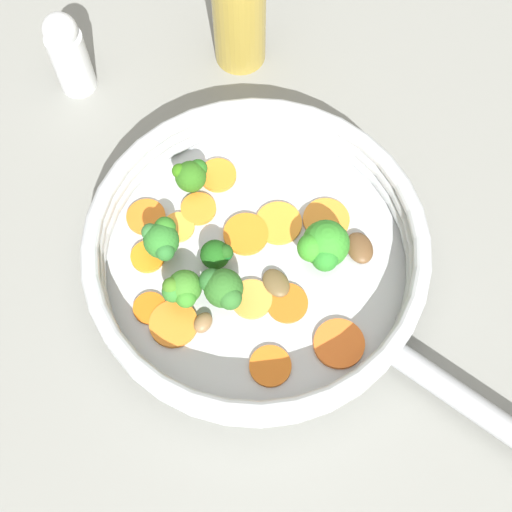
# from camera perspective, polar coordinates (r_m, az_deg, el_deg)

# --- Properties ---
(ground_plane) EXTENTS (4.00, 4.00, 0.00)m
(ground_plane) POSITION_cam_1_polar(r_m,az_deg,el_deg) (0.71, -0.00, -0.93)
(ground_plane) COLOR gray
(skillet) EXTENTS (0.31, 0.31, 0.01)m
(skillet) POSITION_cam_1_polar(r_m,az_deg,el_deg) (0.70, -0.00, -0.72)
(skillet) COLOR #B2B5B7
(skillet) RESTS_ON ground_plane
(skillet_rim_wall) EXTENTS (0.32, 0.32, 0.05)m
(skillet_rim_wall) POSITION_cam_1_polar(r_m,az_deg,el_deg) (0.67, -0.00, 0.36)
(skillet_rim_wall) COLOR #AFB4B8
(skillet_rim_wall) RESTS_ON skillet
(skillet_handle) EXTENTS (0.17, 0.14, 0.02)m
(skillet_handle) POSITION_cam_1_polar(r_m,az_deg,el_deg) (0.67, 17.97, -12.02)
(skillet_handle) COLOR #999B9E
(skillet_handle) RESTS_ON skillet
(skillet_rivet_left) EXTENTS (0.01, 0.01, 0.01)m
(skillet_rivet_left) POSITION_cam_1_polar(r_m,az_deg,el_deg) (0.66, 8.39, -9.35)
(skillet_rivet_left) COLOR #B4B2B5
(skillet_rivet_left) RESTS_ON skillet
(skillet_rivet_right) EXTENTS (0.01, 0.01, 0.01)m
(skillet_rivet_right) POSITION_cam_1_polar(r_m,az_deg,el_deg) (0.68, 11.45, -4.91)
(skillet_rivet_right) COLOR #B0B0B6
(skillet_rivet_right) RESTS_ON skillet
(carrot_slice_0) EXTENTS (0.04, 0.04, 0.00)m
(carrot_slice_0) POSITION_cam_1_polar(r_m,az_deg,el_deg) (0.68, -8.49, -4.15)
(carrot_slice_0) COLOR orange
(carrot_slice_0) RESTS_ON skillet
(carrot_slice_1) EXTENTS (0.05, 0.05, 0.00)m
(carrot_slice_1) POSITION_cam_1_polar(r_m,az_deg,el_deg) (0.66, 1.15, -8.79)
(carrot_slice_1) COLOR orange
(carrot_slice_1) RESTS_ON skillet
(carrot_slice_2) EXTENTS (0.05, 0.05, 0.01)m
(carrot_slice_2) POSITION_cam_1_polar(r_m,az_deg,el_deg) (0.74, -3.06, 6.47)
(carrot_slice_2) COLOR orange
(carrot_slice_2) RESTS_ON skillet
(carrot_slice_3) EXTENTS (0.06, 0.06, 0.01)m
(carrot_slice_3) POSITION_cam_1_polar(r_m,az_deg,el_deg) (0.71, -0.82, 1.77)
(carrot_slice_3) COLOR orange
(carrot_slice_3) RESTS_ON skillet
(carrot_slice_4) EXTENTS (0.04, 0.04, 0.00)m
(carrot_slice_4) POSITION_cam_1_polar(r_m,az_deg,el_deg) (0.71, -6.22, 2.31)
(carrot_slice_4) COLOR #F99B34
(carrot_slice_4) RESTS_ON skillet
(carrot_slice_5) EXTENTS (0.05, 0.05, 0.01)m
(carrot_slice_5) POSITION_cam_1_polar(r_m,az_deg,el_deg) (0.68, -6.61, -5.41)
(carrot_slice_5) COLOR orange
(carrot_slice_5) RESTS_ON skillet
(carrot_slice_6) EXTENTS (0.06, 0.06, 0.01)m
(carrot_slice_6) POSITION_cam_1_polar(r_m,az_deg,el_deg) (0.67, 6.66, -6.98)
(carrot_slice_6) COLOR orange
(carrot_slice_6) RESTS_ON skillet
(carrot_slice_7) EXTENTS (0.05, 0.05, 0.01)m
(carrot_slice_7) POSITION_cam_1_polar(r_m,az_deg,el_deg) (0.68, -0.34, -3.47)
(carrot_slice_7) COLOR orange
(carrot_slice_7) RESTS_ON skillet
(carrot_slice_8) EXTENTS (0.05, 0.05, 0.00)m
(carrot_slice_8) POSITION_cam_1_polar(r_m,az_deg,el_deg) (0.68, 2.51, -3.78)
(carrot_slice_8) COLOR #D75E17
(carrot_slice_8) RESTS_ON skillet
(carrot_slice_9) EXTENTS (0.06, 0.06, 0.00)m
(carrot_slice_9) POSITION_cam_1_polar(r_m,az_deg,el_deg) (0.71, 1.82, 2.65)
(carrot_slice_9) COLOR orange
(carrot_slice_9) RESTS_ON skillet
(carrot_slice_10) EXTENTS (0.07, 0.07, 0.00)m
(carrot_slice_10) POSITION_cam_1_polar(r_m,az_deg,el_deg) (0.72, 5.64, 2.94)
(carrot_slice_10) COLOR orange
(carrot_slice_10) RESTS_ON skillet
(carrot_slice_11) EXTENTS (0.06, 0.06, 0.00)m
(carrot_slice_11) POSITION_cam_1_polar(r_m,az_deg,el_deg) (0.72, -8.79, 3.12)
(carrot_slice_11) COLOR orange
(carrot_slice_11) RESTS_ON skillet
(carrot_slice_12) EXTENTS (0.05, 0.05, 0.00)m
(carrot_slice_12) POSITION_cam_1_polar(r_m,az_deg,el_deg) (0.72, -4.62, 3.79)
(carrot_slice_12) COLOR orange
(carrot_slice_12) RESTS_ON skillet
(carrot_slice_13) EXTENTS (0.05, 0.05, 0.01)m
(carrot_slice_13) POSITION_cam_1_polar(r_m,az_deg,el_deg) (0.70, -8.66, -0.05)
(carrot_slice_13) COLOR orange
(carrot_slice_13) RESTS_ON skillet
(broccoli_floret_0) EXTENTS (0.04, 0.04, 0.05)m
(broccoli_floret_0) POSITION_cam_1_polar(r_m,az_deg,el_deg) (0.68, -7.58, 1.34)
(broccoli_floret_0) COLOR #659645
(broccoli_floret_0) RESTS_ON skillet
(broccoli_floret_1) EXTENTS (0.04, 0.03, 0.04)m
(broccoli_floret_1) POSITION_cam_1_polar(r_m,az_deg,el_deg) (0.72, -5.22, 6.45)
(broccoli_floret_1) COLOR #68974B
(broccoli_floret_1) RESTS_ON skillet
(broccoli_floret_2) EXTENTS (0.05, 0.05, 0.05)m
(broccoli_floret_2) POSITION_cam_1_polar(r_m,az_deg,el_deg) (0.68, 5.42, 0.76)
(broccoli_floret_2) COLOR #81B36C
(broccoli_floret_2) RESTS_ON skillet
(broccoli_floret_3) EXTENTS (0.04, 0.04, 0.04)m
(broccoli_floret_3) POSITION_cam_1_polar(r_m,az_deg,el_deg) (0.66, -5.94, -2.67)
(broccoli_floret_3) COLOR #85AC6F
(broccoli_floret_3) RESTS_ON skillet
(broccoli_floret_4) EXTENTS (0.03, 0.03, 0.04)m
(broccoli_floret_4) POSITION_cam_1_polar(r_m,az_deg,el_deg) (0.68, -3.11, 0.08)
(broccoli_floret_4) COLOR #6F974F
(broccoli_floret_4) RESTS_ON skillet
(broccoli_floret_5) EXTENTS (0.04, 0.04, 0.05)m
(broccoli_floret_5) POSITION_cam_1_polar(r_m,az_deg,el_deg) (0.65, -2.70, -2.64)
(broccoli_floret_5) COLOR #609250
(broccoli_floret_5) RESTS_ON skillet
(mushroom_piece_0) EXTENTS (0.04, 0.04, 0.01)m
(mushroom_piece_0) POSITION_cam_1_polar(r_m,az_deg,el_deg) (0.68, 1.62, -2.18)
(mushroom_piece_0) COLOR brown
(mushroom_piece_0) RESTS_ON skillet
(mushroom_piece_1) EXTENTS (0.03, 0.04, 0.01)m
(mushroom_piece_1) POSITION_cam_1_polar(r_m,az_deg,el_deg) (0.70, 8.29, 0.65)
(mushroom_piece_1) COLOR brown
(mushroom_piece_1) RESTS_ON skillet
(mushroom_piece_2) EXTENTS (0.02, 0.03, 0.01)m
(mushroom_piece_2) POSITION_cam_1_polar(r_m,az_deg,el_deg) (0.67, -4.26, -5.33)
(mushroom_piece_2) COLOR brown
(mushroom_piece_2) RESTS_ON skillet
(salt_shaker) EXTENTS (0.04, 0.04, 0.11)m
(salt_shaker) POSITION_cam_1_polar(r_m,az_deg,el_deg) (0.81, -14.78, 15.39)
(salt_shaker) COLOR silver
(salt_shaker) RESTS_ON ground_plane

